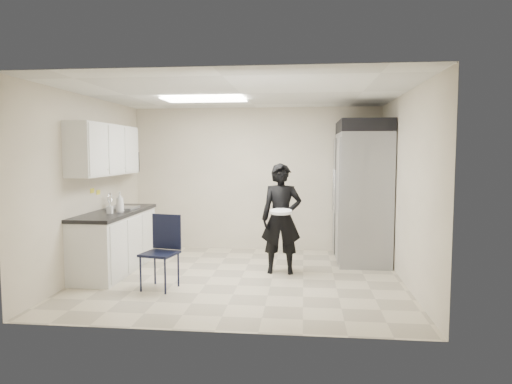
# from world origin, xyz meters

# --- Properties ---
(floor) EXTENTS (4.50, 4.50, 0.00)m
(floor) POSITION_xyz_m (0.00, 0.00, 0.00)
(floor) COLOR #C1B498
(floor) RESTS_ON ground
(ceiling) EXTENTS (4.50, 4.50, 0.00)m
(ceiling) POSITION_xyz_m (0.00, 0.00, 2.60)
(ceiling) COLOR silver
(ceiling) RESTS_ON back_wall
(back_wall) EXTENTS (4.50, 0.00, 4.50)m
(back_wall) POSITION_xyz_m (0.00, 2.00, 1.30)
(back_wall) COLOR beige
(back_wall) RESTS_ON floor
(left_wall) EXTENTS (0.00, 4.00, 4.00)m
(left_wall) POSITION_xyz_m (-2.25, 0.00, 1.30)
(left_wall) COLOR beige
(left_wall) RESTS_ON floor
(right_wall) EXTENTS (0.00, 4.00, 4.00)m
(right_wall) POSITION_xyz_m (2.25, 0.00, 1.30)
(right_wall) COLOR beige
(right_wall) RESTS_ON floor
(ceiling_panel) EXTENTS (1.20, 0.60, 0.02)m
(ceiling_panel) POSITION_xyz_m (-0.60, 0.40, 2.57)
(ceiling_panel) COLOR white
(ceiling_panel) RESTS_ON ceiling
(lower_counter) EXTENTS (0.60, 1.90, 0.86)m
(lower_counter) POSITION_xyz_m (-1.95, 0.20, 0.43)
(lower_counter) COLOR silver
(lower_counter) RESTS_ON floor
(countertop) EXTENTS (0.64, 1.95, 0.05)m
(countertop) POSITION_xyz_m (-1.95, 0.20, 0.89)
(countertop) COLOR black
(countertop) RESTS_ON lower_counter
(sink) EXTENTS (0.42, 0.40, 0.14)m
(sink) POSITION_xyz_m (-1.93, 0.45, 0.87)
(sink) COLOR gray
(sink) RESTS_ON countertop
(faucet) EXTENTS (0.02, 0.02, 0.24)m
(faucet) POSITION_xyz_m (-2.13, 0.45, 1.02)
(faucet) COLOR silver
(faucet) RESTS_ON countertop
(upper_cabinets) EXTENTS (0.35, 1.80, 0.75)m
(upper_cabinets) POSITION_xyz_m (-2.08, 0.20, 1.83)
(upper_cabinets) COLOR silver
(upper_cabinets) RESTS_ON left_wall
(towel_dispenser) EXTENTS (0.22, 0.30, 0.35)m
(towel_dispenser) POSITION_xyz_m (-2.14, 1.35, 1.62)
(towel_dispenser) COLOR black
(towel_dispenser) RESTS_ON left_wall
(notice_sticker_left) EXTENTS (0.00, 0.12, 0.07)m
(notice_sticker_left) POSITION_xyz_m (-2.24, 0.10, 1.22)
(notice_sticker_left) COLOR yellow
(notice_sticker_left) RESTS_ON left_wall
(notice_sticker_right) EXTENTS (0.00, 0.12, 0.07)m
(notice_sticker_right) POSITION_xyz_m (-2.24, 0.30, 1.18)
(notice_sticker_right) COLOR yellow
(notice_sticker_right) RESTS_ON left_wall
(commercial_fridge) EXTENTS (0.80, 1.35, 2.10)m
(commercial_fridge) POSITION_xyz_m (1.83, 1.27, 1.05)
(commercial_fridge) COLOR gray
(commercial_fridge) RESTS_ON floor
(fridge_compressor) EXTENTS (0.80, 1.35, 0.20)m
(fridge_compressor) POSITION_xyz_m (1.83, 1.27, 2.20)
(fridge_compressor) COLOR black
(fridge_compressor) RESTS_ON commercial_fridge
(folding_chair) EXTENTS (0.49, 0.49, 0.94)m
(folding_chair) POSITION_xyz_m (-0.99, -0.65, 0.47)
(folding_chair) COLOR black
(folding_chair) RESTS_ON floor
(man_tuxedo) EXTENTS (0.61, 0.41, 1.63)m
(man_tuxedo) POSITION_xyz_m (0.55, 0.33, 0.81)
(man_tuxedo) COLOR black
(man_tuxedo) RESTS_ON floor
(bucket_lid) EXTENTS (0.32, 0.32, 0.04)m
(bucket_lid) POSITION_xyz_m (0.56, 0.08, 0.95)
(bucket_lid) COLOR silver
(bucket_lid) RESTS_ON man_tuxedo
(soap_bottle_a) EXTENTS (0.16, 0.16, 0.30)m
(soap_bottle_a) POSITION_xyz_m (-1.79, 0.03, 1.06)
(soap_bottle_a) COLOR white
(soap_bottle_a) RESTS_ON countertop
(soap_bottle_b) EXTENTS (0.08, 0.08, 0.17)m
(soap_bottle_b) POSITION_xyz_m (-1.88, -0.12, 0.99)
(soap_bottle_b) COLOR silver
(soap_bottle_b) RESTS_ON countertop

